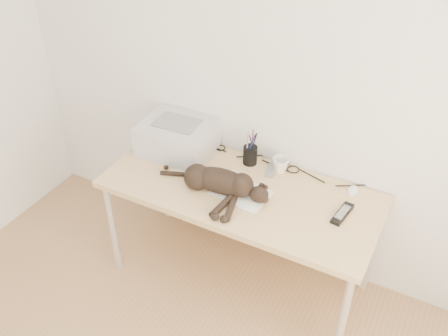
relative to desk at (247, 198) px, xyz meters
The scene contains 11 objects.
wall_back 0.75m from the desk, 90.00° to the left, with size 3.50×3.50×0.00m, color white.
desk is the anchor object (origin of this frame).
printer 0.58m from the desk, behind, with size 0.46×0.40×0.21m.
papers 0.18m from the desk, 86.65° to the right, with size 0.38×0.31×0.01m.
cat 0.28m from the desk, 122.68° to the right, with size 0.69×0.32×0.16m.
mug 0.28m from the desk, 52.63° to the left, with size 0.10×0.10×0.09m, color silver.
pen_cup 0.27m from the desk, 110.81° to the left, with size 0.09×0.09×0.22m.
remote_grey 0.23m from the desk, 62.80° to the left, with size 0.05×0.17×0.02m, color gray.
remote_black 0.60m from the desk, ahead, with size 0.05×0.19×0.02m, color black.
mouse 0.62m from the desk, 18.63° to the left, with size 0.06×0.10×0.03m, color white.
cable_tangle 0.26m from the desk, 90.00° to the left, with size 1.36×0.08×0.01m, color black, non-canonical shape.
Camera 1 is at (0.97, -0.64, 2.52)m, focal length 40.00 mm.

